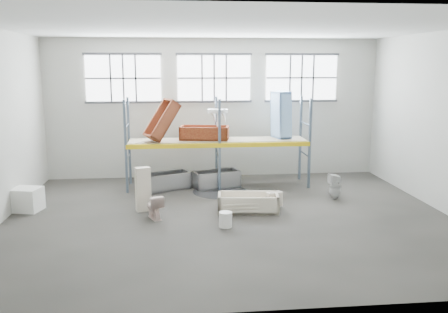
{
  "coord_description": "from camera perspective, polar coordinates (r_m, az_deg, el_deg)",
  "views": [
    {
      "loc": [
        -1.43,
        -12.29,
        4.09
      ],
      "look_at": [
        0.0,
        1.5,
        1.4
      ],
      "focal_mm": 38.28,
      "sensor_mm": 36.0,
      "label": 1
    }
  ],
  "objects": [
    {
      "name": "window_left",
      "position": [
        17.33,
        -11.94,
        9.13
      ],
      "size": [
        2.6,
        0.04,
        1.6
      ],
      "primitive_type": "cube",
      "color": "white",
      "rests_on": "wall_back"
    },
    {
      "name": "rust_tub_tilted",
      "position": [
        15.73,
        -7.43,
        4.34
      ],
      "size": [
        1.31,
        1.1,
        1.39
      ],
      "primitive_type": null,
      "rotation": [
        0.0,
        -0.96,
        0.46
      ],
      "color": "maroon",
      "rests_on": "shelf_deck"
    },
    {
      "name": "toilet_beige",
      "position": [
        13.01,
        -8.34,
        -5.94
      ],
      "size": [
        0.59,
        0.74,
        0.66
      ],
      "primitive_type": "imported",
      "rotation": [
        0.0,
        0.0,
        3.54
      ],
      "color": "#F4D5C9",
      "rests_on": "floor"
    },
    {
      "name": "cistern_tall",
      "position": [
        13.66,
        -9.64,
        -3.87
      ],
      "size": [
        0.46,
        0.37,
        1.25
      ],
      "primitive_type": "cube",
      "rotation": [
        0.0,
        0.0,
        0.3
      ],
      "color": "beige",
      "rests_on": "floor"
    },
    {
      "name": "rack_upright_ra",
      "position": [
        16.03,
        10.2,
        1.51
      ],
      "size": [
        0.08,
        0.08,
        3.0
      ],
      "primitive_type": "cube",
      "color": "slate",
      "rests_on": "floor"
    },
    {
      "name": "ceiling",
      "position": [
        12.41,
        0.74,
        15.42
      ],
      "size": [
        12.0,
        10.0,
        0.1
      ],
      "primitive_type": "cube",
      "color": "silver",
      "rests_on": "ground"
    },
    {
      "name": "steel_tub_right",
      "position": [
        16.11,
        -0.92,
        -2.7
      ],
      "size": [
        1.66,
        1.1,
        0.56
      ],
      "primitive_type": null,
      "rotation": [
        0.0,
        0.0,
        0.27
      ],
      "color": "#AFB0B6",
      "rests_on": "floor"
    },
    {
      "name": "window_mid",
      "position": [
        17.3,
        -1.19,
        9.35
      ],
      "size": [
        2.6,
        0.04,
        1.6
      ],
      "primitive_type": "cube",
      "color": "white",
      "rests_on": "wall_back"
    },
    {
      "name": "wall_front",
      "position": [
        7.55,
        5.14,
        -1.22
      ],
      "size": [
        12.0,
        0.1,
        5.0
      ],
      "primitive_type": "cube",
      "color": "#B1B0A5",
      "rests_on": "ground"
    },
    {
      "name": "bucket",
      "position": [
        12.26,
        0.18,
        -7.53
      ],
      "size": [
        0.39,
        0.39,
        0.39
      ],
      "primitive_type": "cylinder",
      "rotation": [
        0.0,
        0.0,
        0.19
      ],
      "color": "white",
      "rests_on": "floor"
    },
    {
      "name": "carton_near",
      "position": [
        14.66,
        -22.49,
        -4.75
      ],
      "size": [
        0.9,
        0.83,
        0.66
      ],
      "primitive_type": "cube",
      "rotation": [
        0.0,
        0.0,
        -0.25
      ],
      "color": "white",
      "rests_on": "floor"
    },
    {
      "name": "steel_tub_left",
      "position": [
        15.95,
        -6.83,
        -2.92
      ],
      "size": [
        1.68,
        1.27,
        0.56
      ],
      "primitive_type": null,
      "rotation": [
        0.0,
        0.0,
        0.42
      ],
      "color": "#A8AAB0",
      "rests_on": "floor"
    },
    {
      "name": "shelf_deck",
      "position": [
        16.05,
        -0.74,
        1.98
      ],
      "size": [
        5.9,
        1.1,
        0.03
      ],
      "primitive_type": "cube",
      "color": "gray",
      "rests_on": "floor"
    },
    {
      "name": "bathtub_beige",
      "position": [
        13.53,
        2.9,
        -5.53
      ],
      "size": [
        1.77,
        0.97,
        0.5
      ],
      "primitive_type": null,
      "rotation": [
        0.0,
        0.0,
        -0.11
      ],
      "color": "beige",
      "rests_on": "floor"
    },
    {
      "name": "rack_upright_mb",
      "position": [
        16.66,
        -0.92,
        2.03
      ],
      "size": [
        0.08,
        0.08,
        3.0
      ],
      "primitive_type": "cube",
      "color": "slate",
      "rests_on": "floor"
    },
    {
      "name": "blue_tub_upright",
      "position": [
        16.43,
        6.83,
        4.98
      ],
      "size": [
        0.66,
        0.84,
        1.59
      ],
      "primitive_type": null,
      "rotation": [
        0.0,
        1.54,
        0.25
      ],
      "color": "#88B5EF",
      "rests_on": "shelf_deck"
    },
    {
      "name": "floor",
      "position": [
        13.05,
        0.69,
        -7.52
      ],
      "size": [
        12.0,
        10.0,
        0.1
      ],
      "primitive_type": "cube",
      "color": "#48443D",
      "rests_on": "ground"
    },
    {
      "name": "rust_tub_flat",
      "position": [
        16.04,
        -2.36,
        2.84
      ],
      "size": [
        1.72,
        1.04,
        0.45
      ],
      "primitive_type": null,
      "rotation": [
        0.0,
        0.0,
        -0.18
      ],
      "color": "brown",
      "rests_on": "shelf_deck"
    },
    {
      "name": "wet_patch",
      "position": [
        15.6,
        -0.46,
        -4.21
      ],
      "size": [
        1.8,
        1.8,
        0.0
      ],
      "primitive_type": "cylinder",
      "color": "black",
      "rests_on": "floor"
    },
    {
      "name": "cistern_spare",
      "position": [
        13.81,
        6.01,
        -5.09
      ],
      "size": [
        0.5,
        0.36,
        0.43
      ],
      "primitive_type": "cube",
      "rotation": [
        0.0,
        0.0,
        0.38
      ],
      "color": "beige",
      "rests_on": "bathtub_beige"
    },
    {
      "name": "rack_beam_front",
      "position": [
        15.48,
        -0.54,
        1.35
      ],
      "size": [
        6.0,
        0.1,
        0.14
      ],
      "primitive_type": "cube",
      "color": "yellow",
      "rests_on": "floor"
    },
    {
      "name": "rack_upright_lb",
      "position": [
        16.67,
        -11.26,
        1.83
      ],
      "size": [
        0.08,
        0.08,
        3.0
      ],
      "primitive_type": "cube",
      "color": "slate",
      "rests_on": "floor"
    },
    {
      "name": "carton_far",
      "position": [
        15.37,
        -22.78,
        -4.45
      ],
      "size": [
        0.6,
        0.6,
        0.46
      ],
      "primitive_type": "cube",
      "rotation": [
        0.0,
        0.0,
        0.11
      ],
      "color": "silver",
      "rests_on": "floor"
    },
    {
      "name": "window_right",
      "position": [
        17.85,
        9.24,
        9.27
      ],
      "size": [
        2.6,
        0.04,
        1.6
      ],
      "primitive_type": "cube",
      "color": "white",
      "rests_on": "wall_back"
    },
    {
      "name": "toilet_white",
      "position": [
        15.1,
        13.1,
        -3.48
      ],
      "size": [
        0.4,
        0.4,
        0.79
      ],
      "primitive_type": "imported",
      "rotation": [
        0.0,
        0.0,
        -1.45
      ],
      "color": "silver",
      "rests_on": "floor"
    },
    {
      "name": "rack_upright_rb",
      "position": [
        17.18,
        9.1,
        2.17
      ],
      "size": [
        0.08,
        0.08,
        3.0
      ],
      "primitive_type": "cube",
      "color": "slate",
      "rests_on": "floor"
    },
    {
      "name": "rack_upright_ma",
      "position": [
        15.48,
        -0.54,
        1.35
      ],
      "size": [
        0.08,
        0.08,
        3.0
      ],
      "primitive_type": "cube",
      "color": "slate",
      "rests_on": "floor"
    },
    {
      "name": "wall_back",
      "position": [
        17.47,
        -1.21,
        5.76
      ],
      "size": [
        12.0,
        0.1,
        5.0
      ],
      "primitive_type": "cube",
      "color": "#ACABA0",
      "rests_on": "ground"
    },
    {
      "name": "sink_on_shelf",
      "position": [
        15.75,
        -0.76,
        3.7
      ],
      "size": [
        0.82,
        0.74,
        0.6
      ],
      "primitive_type": "imported",
      "rotation": [
        0.0,
        0.0,
        -0.41
      ],
      "color": "white",
      "rests_on": "rust_tub_flat"
    },
    {
      "name": "rack_upright_la",
      "position": [
        15.49,
        -11.66,
        1.13
      ],
      "size": [
        0.08,
        0.08,
        3.0
      ],
      "primitive_type": "cube",
      "color": "slate",
      "rests_on": "floor"
    },
    {
      "name": "rack_beam_back",
      "position": [
        16.66,
        -0.92,
        2.03
      ],
      "size": [
        6.0,
        0.1,
        0.14
      ],
      "primitive_type": "cube",
      "color": "yellow",
      "rests_on": "floor"
    },
    {
      "name": "sink_in_tub",
      "position": [
        13.62,
        3.33,
        -5.81
      ],
      "size": [
        0.56,
        0.56,
        0.15
      ],
      "primitive_type": "imported",
      "rotation": [
        0.0,
        0.0,
        0.42
      ],
      "color": "beige",
      "rests_on": "bathtub_beige"
    }
  ]
}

